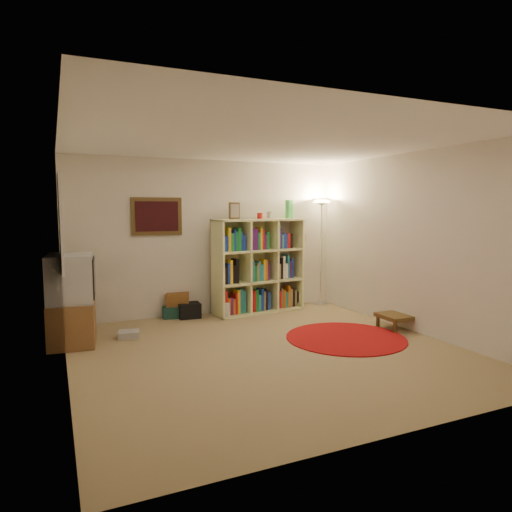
{
  "coord_description": "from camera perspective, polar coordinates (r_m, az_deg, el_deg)",
  "views": [
    {
      "loc": [
        -2.33,
        -4.84,
        1.73
      ],
      "look_at": [
        0.1,
        0.6,
        1.1
      ],
      "focal_mm": 32.0,
      "sensor_mm": 36.0,
      "label": 1
    }
  ],
  "objects": [
    {
      "name": "paper_towel",
      "position": [
        7.21,
        -3.79,
        -6.85
      ],
      "size": [
        0.15,
        0.15,
        0.25
      ],
      "rotation": [
        0.0,
        0.0,
        0.26
      ],
      "color": "silver",
      "rests_on": "ground"
    },
    {
      "name": "side_table",
      "position": [
        6.9,
        17.2,
        -7.23
      ],
      "size": [
        0.47,
        0.47,
        0.21
      ],
      "rotation": [
        0.0,
        0.0,
        -0.02
      ],
      "color": "#483519",
      "rests_on": "ground"
    },
    {
      "name": "bookshelf",
      "position": [
        7.56,
        0.15,
        -1.41
      ],
      "size": [
        1.59,
        0.63,
        1.86
      ],
      "rotation": [
        0.0,
        0.0,
        0.12
      ],
      "color": "#FBFFAA",
      "rests_on": "ground"
    },
    {
      "name": "red_rug",
      "position": [
        6.28,
        11.15,
        -9.99
      ],
      "size": [
        1.59,
        1.59,
        0.01
      ],
      "color": "maroon",
      "rests_on": "ground"
    },
    {
      "name": "wicker_basket",
      "position": [
        7.39,
        -9.78,
        -5.34
      ],
      "size": [
        0.42,
        0.35,
        0.21
      ],
      "rotation": [
        0.0,
        0.0,
        -0.28
      ],
      "color": "brown",
      "rests_on": "suitcase"
    },
    {
      "name": "tv_stand",
      "position": [
        6.27,
        -22.03,
        -5.24
      ],
      "size": [
        0.63,
        0.84,
        1.14
      ],
      "rotation": [
        0.0,
        0.0,
        -0.11
      ],
      "color": "brown",
      "rests_on": "ground"
    },
    {
      "name": "dvd_box",
      "position": [
        6.42,
        -15.6,
        -9.39
      ],
      "size": [
        0.31,
        0.28,
        0.09
      ],
      "rotation": [
        0.0,
        0.0,
        -0.21
      ],
      "color": "#B6B7BB",
      "rests_on": "ground"
    },
    {
      "name": "floor_fan",
      "position": [
        7.97,
        4.46,
        -5.24
      ],
      "size": [
        0.31,
        0.2,
        0.35
      ],
      "rotation": [
        0.0,
        0.0,
        -0.34
      ],
      "color": "black",
      "rests_on": "ground"
    },
    {
      "name": "duffel_bag",
      "position": [
        7.33,
        -8.36,
        -6.73
      ],
      "size": [
        0.35,
        0.3,
        0.23
      ],
      "rotation": [
        0.0,
        0.0,
        -0.06
      ],
      "color": "black",
      "rests_on": "ground"
    },
    {
      "name": "suitcase",
      "position": [
        7.45,
        -9.49,
        -6.76
      ],
      "size": [
        0.6,
        0.42,
        0.18
      ],
      "rotation": [
        0.0,
        0.0,
        -0.12
      ],
      "color": "#153A32",
      "rests_on": "ground"
    },
    {
      "name": "room",
      "position": [
        5.41,
        0.88,
        1.06
      ],
      "size": [
        4.54,
        4.54,
        2.54
      ],
      "color": "#957F57",
      "rests_on": "ground"
    },
    {
      "name": "floor_lamp",
      "position": [
        8.13,
        8.18,
        4.87
      ],
      "size": [
        0.44,
        0.44,
        1.9
      ],
      "rotation": [
        0.0,
        0.0,
        0.24
      ],
      "color": "white",
      "rests_on": "ground"
    }
  ]
}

